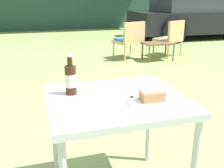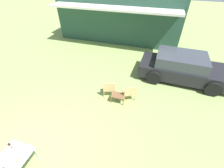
% 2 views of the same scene
% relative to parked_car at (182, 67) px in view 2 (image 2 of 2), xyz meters
% --- Properties ---
extents(ground_plane, '(60.00, 60.00, 0.00)m').
position_rel_parked_car_xyz_m(ground_plane, '(-4.57, -6.06, -0.66)').
color(ground_plane, '#8CA35B').
extents(cabin_building, '(8.85, 4.31, 3.17)m').
position_rel_parked_car_xyz_m(cabin_building, '(-4.49, 4.65, 0.94)').
color(cabin_building, '#284C3D').
rests_on(cabin_building, ground_plane).
extents(parked_car, '(4.29, 2.17, 1.34)m').
position_rel_parked_car_xyz_m(parked_car, '(0.00, 0.00, 0.00)').
color(parked_car, black).
rests_on(parked_car, ground_plane).
extents(wicker_chair_cushioned, '(0.64, 0.59, 0.77)m').
position_rel_parked_car_xyz_m(wicker_chair_cushioned, '(-3.11, -2.32, -0.24)').
color(wicker_chair_cushioned, tan).
rests_on(wicker_chair_cushioned, ground_plane).
extents(wicker_chair_plain, '(0.67, 0.63, 0.77)m').
position_rel_parked_car_xyz_m(wicker_chair_plain, '(-2.18, -2.34, -0.23)').
color(wicker_chair_plain, tan).
rests_on(wicker_chair_plain, ground_plane).
extents(garden_side_table, '(0.58, 0.39, 0.36)m').
position_rel_parked_car_xyz_m(garden_side_table, '(-2.61, -2.61, -0.34)').
color(garden_side_table, brown).
rests_on(garden_side_table, ground_plane).
extents(patio_table, '(0.79, 0.68, 0.69)m').
position_rel_parked_car_xyz_m(patio_table, '(-4.57, -6.06, -0.04)').
color(patio_table, silver).
rests_on(patio_table, ground_plane).
extents(cake_on_plate, '(0.23, 0.23, 0.08)m').
position_rel_parked_car_xyz_m(cake_on_plate, '(-4.41, -6.18, 0.06)').
color(cake_on_plate, white).
rests_on(cake_on_plate, patio_table).
extents(cola_bottle_near, '(0.07, 0.07, 0.24)m').
position_rel_parked_car_xyz_m(cola_bottle_near, '(-4.81, -5.93, 0.12)').
color(cola_bottle_near, '#381E0F').
rests_on(cola_bottle_near, patio_table).
extents(fork, '(0.19, 0.08, 0.01)m').
position_rel_parked_car_xyz_m(fork, '(-4.50, -6.16, 0.04)').
color(fork, silver).
rests_on(fork, patio_table).
extents(loose_bottle_cap, '(0.03, 0.03, 0.01)m').
position_rel_parked_car_xyz_m(loose_bottle_cap, '(-4.49, -6.10, 0.04)').
color(loose_bottle_cap, silver).
rests_on(loose_bottle_cap, patio_table).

